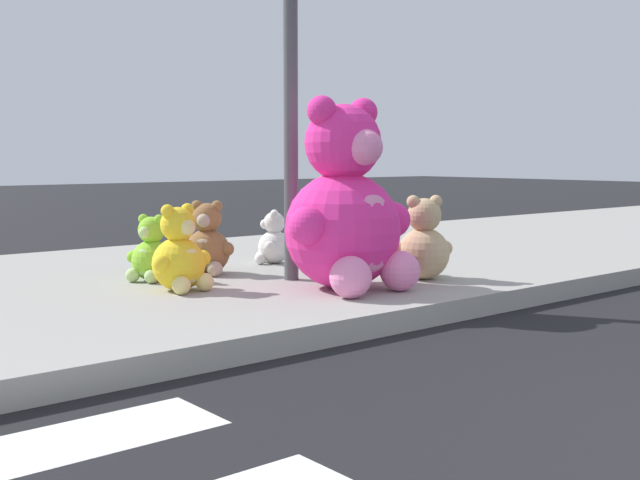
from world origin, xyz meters
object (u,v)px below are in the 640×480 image
object	(u,v)px
plush_tan	(423,245)
plush_white	(273,242)
plush_pink_large	(346,213)
plush_yellow	(180,256)
plush_teal	(344,244)
sign_pole	(291,57)
plush_brown	(207,245)
plush_lime	(151,254)

from	to	relation	value
plush_tan	plush_white	xyz separation A→B (m)	(-0.37, 1.47, -0.07)
plush_pink_large	plush_yellow	world-z (taller)	plush_pink_large
plush_teal	plush_yellow	distance (m)	1.67
plush_tan	plush_pink_large	bearing A→B (deg)	177.81
sign_pole	plush_yellow	world-z (taller)	sign_pole
sign_pole	plush_brown	size ratio (longest dim) A/B	5.34
plush_lime	plush_yellow	size ratio (longest dim) A/B	0.83
plush_yellow	plush_teal	bearing A→B (deg)	4.34
plush_teal	plush_yellow	xyz separation A→B (m)	(-1.66, -0.13, 0.04)
plush_white	plush_lime	xyz separation A→B (m)	(-1.31, -0.21, 0.01)
plush_yellow	sign_pole	bearing A→B (deg)	-6.33
plush_white	plush_brown	bearing A→B (deg)	-166.62
sign_pole	plush_teal	size ratio (longest dim) A/B	6.25
sign_pole	plush_teal	world-z (taller)	sign_pole
plush_pink_large	plush_brown	bearing A→B (deg)	107.56
plush_teal	plush_white	size ratio (longest dim) A/B	1.07
sign_pole	plush_tan	xyz separation A→B (m)	(0.81, -0.62, -1.44)
plush_brown	plush_lime	bearing A→B (deg)	-177.90
plush_brown	plush_tan	bearing A→B (deg)	-47.70
plush_white	plush_yellow	xyz separation A→B (m)	(-1.36, -0.75, 0.06)
sign_pole	plush_tan	world-z (taller)	sign_pole
sign_pole	plush_white	distance (m)	1.79
plush_teal	plush_lime	bearing A→B (deg)	165.48
sign_pole	plush_teal	xyz separation A→B (m)	(0.75, 0.23, -1.49)
plush_teal	plush_pink_large	bearing A→B (deg)	-130.65
sign_pole	plush_white	xyz separation A→B (m)	(0.44, 0.85, -1.51)
sign_pole	plush_white	bearing A→B (deg)	62.55
plush_tan	plush_yellow	distance (m)	1.88
sign_pole	plush_tan	bearing A→B (deg)	-37.28
plush_white	plush_tan	bearing A→B (deg)	-75.88
plush_pink_large	plush_white	bearing A→B (deg)	74.50
plush_teal	plush_brown	distance (m)	1.18
plush_tan	plush_white	bearing A→B (deg)	104.12
plush_tan	plush_lime	world-z (taller)	plush_tan
plush_lime	plush_brown	world-z (taller)	plush_brown
plush_tan	plush_lime	xyz separation A→B (m)	(-1.68, 1.27, -0.06)
sign_pole	plush_tan	size ratio (longest dim) A/B	4.88
plush_pink_large	plush_yellow	bearing A→B (deg)	144.22
plush_lime	plush_teal	bearing A→B (deg)	-14.52
plush_pink_large	plush_brown	world-z (taller)	plush_pink_large
plush_tan	sign_pole	bearing A→B (deg)	142.72
sign_pole	plush_pink_large	xyz separation A→B (m)	(0.04, -0.59, -1.15)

